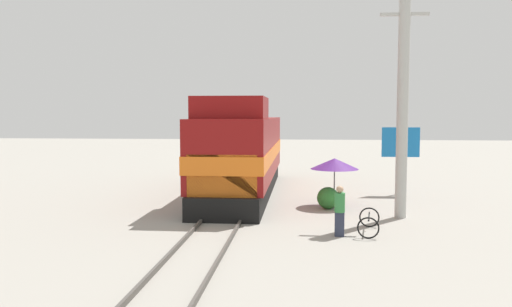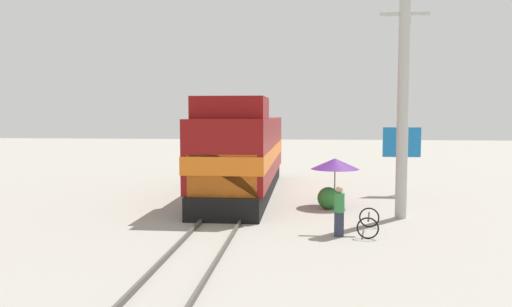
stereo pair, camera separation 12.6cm
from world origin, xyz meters
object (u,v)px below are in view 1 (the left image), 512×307
object	(u,v)px
person_bystander	(340,209)
bicycle	(369,222)
billboard_sign	(401,146)
vendor_umbrella	(335,164)
utility_pole	(403,102)
locomotive	(242,154)

from	to	relation	value
person_bystander	bicycle	size ratio (longest dim) A/B	0.91
billboard_sign	bicycle	size ratio (longest dim) A/B	1.82
billboard_sign	person_bystander	xyz separation A→B (m)	(-3.63, -9.00, -1.51)
vendor_umbrella	utility_pole	bearing A→B (deg)	-42.43
locomotive	person_bystander	distance (m)	9.22
vendor_umbrella	billboard_sign	distance (m)	5.03
vendor_umbrella	person_bystander	world-z (taller)	vendor_umbrella
vendor_umbrella	person_bystander	distance (m)	5.48
locomotive	vendor_umbrella	world-z (taller)	locomotive
billboard_sign	bicycle	distance (m)	9.05
utility_pole	locomotive	bearing A→B (deg)	143.64
bicycle	utility_pole	bearing A→B (deg)	-111.66
locomotive	utility_pole	distance (m)	8.67
locomotive	utility_pole	xyz separation A→B (m)	(6.71, -4.94, 2.41)
locomotive	billboard_sign	bearing A→B (deg)	6.22
locomotive	vendor_umbrella	distance (m)	5.13
person_bystander	utility_pole	bearing A→B (deg)	51.52
utility_pole	bicycle	bearing A→B (deg)	-120.33
utility_pole	billboard_sign	distance (m)	6.22
billboard_sign	person_bystander	world-z (taller)	billboard_sign
locomotive	vendor_umbrella	xyz separation A→B (m)	(4.33, -2.76, -0.17)
utility_pole	bicycle	xyz separation A→B (m)	(-1.54, -2.63, -4.06)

